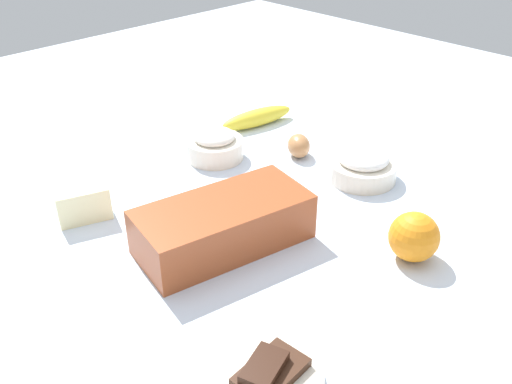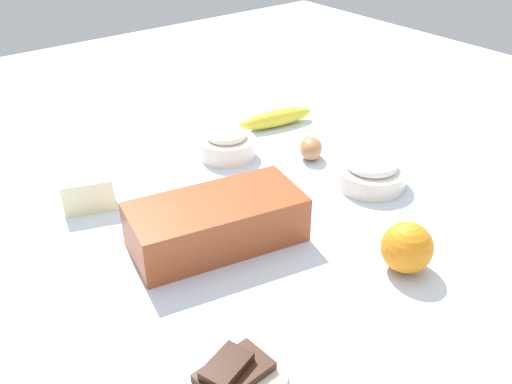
% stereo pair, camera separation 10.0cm
% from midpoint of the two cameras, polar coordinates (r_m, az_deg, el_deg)
% --- Properties ---
extents(ground_plane, '(2.40, 2.40, 0.02)m').
position_cam_midpoint_polar(ground_plane, '(1.03, -2.79, -2.47)').
color(ground_plane, silver).
extents(loaf_pan, '(0.30, 0.18, 0.08)m').
position_cam_midpoint_polar(loaf_pan, '(0.92, -6.41, -3.27)').
color(loaf_pan, '#9E4723').
rests_on(loaf_pan, ground_plane).
extents(flour_bowl, '(0.12, 0.12, 0.06)m').
position_cam_midpoint_polar(flour_bowl, '(1.20, -6.57, 4.65)').
color(flour_bowl, silver).
rests_on(flour_bowl, ground_plane).
extents(sugar_bowl, '(0.13, 0.13, 0.06)m').
position_cam_midpoint_polar(sugar_bowl, '(1.12, 8.15, 2.57)').
color(sugar_bowl, silver).
rests_on(sugar_bowl, ground_plane).
extents(banana, '(0.19, 0.08, 0.04)m').
position_cam_midpoint_polar(banana, '(1.34, -2.03, 7.43)').
color(banana, yellow).
rests_on(banana, ground_plane).
extents(orange_fruit, '(0.08, 0.08, 0.08)m').
position_cam_midpoint_polar(orange_fruit, '(0.91, 12.57, -4.51)').
color(orange_fruit, orange).
rests_on(orange_fruit, ground_plane).
extents(butter_block, '(0.11, 0.09, 0.06)m').
position_cam_midpoint_polar(butter_block, '(1.06, -19.68, -0.98)').
color(butter_block, '#F4EDB2').
rests_on(butter_block, ground_plane).
extents(egg_near_butter, '(0.08, 0.08, 0.05)m').
position_cam_midpoint_polar(egg_near_butter, '(1.20, 1.93, 4.61)').
color(egg_near_butter, '#B17748').
rests_on(egg_near_butter, ground_plane).
extents(chocolate_plate, '(0.13, 0.13, 0.03)m').
position_cam_midpoint_polar(chocolate_plate, '(0.72, -2.73, -18.11)').
color(chocolate_plate, silver).
rests_on(chocolate_plate, ground_plane).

